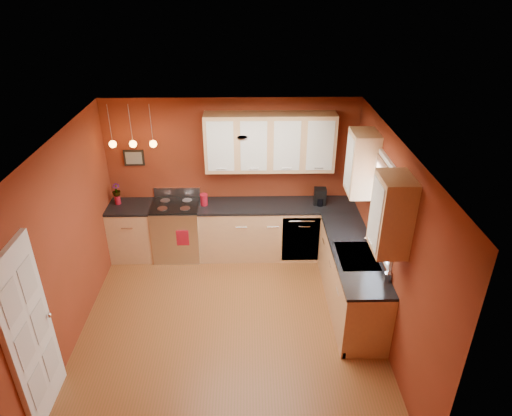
{
  "coord_description": "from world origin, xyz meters",
  "views": [
    {
      "loc": [
        0.26,
        -4.72,
        4.34
      ],
      "look_at": [
        0.37,
        1.0,
        1.3
      ],
      "focal_mm": 32.0,
      "sensor_mm": 36.0,
      "label": 1
    }
  ],
  "objects_px": {
    "sink": "(357,257)",
    "red_canister": "(204,200)",
    "coffee_maker": "(320,197)",
    "gas_range": "(177,230)",
    "soap_pump": "(388,275)"
  },
  "relations": [
    {
      "from": "soap_pump",
      "to": "sink",
      "type": "bearing_deg",
      "value": 114.26
    },
    {
      "from": "soap_pump",
      "to": "red_canister",
      "type": "bearing_deg",
      "value": 139.48
    },
    {
      "from": "sink",
      "to": "coffee_maker",
      "type": "xyz_separation_m",
      "value": [
        -0.29,
        1.49,
        0.15
      ]
    },
    {
      "from": "sink",
      "to": "red_canister",
      "type": "relative_size",
      "value": 3.73
    },
    {
      "from": "red_canister",
      "to": "coffee_maker",
      "type": "distance_m",
      "value": 1.86
    },
    {
      "from": "gas_range",
      "to": "coffee_maker",
      "type": "xyz_separation_m",
      "value": [
        2.33,
        -0.01,
        0.59
      ]
    },
    {
      "from": "soap_pump",
      "to": "gas_range",
      "type": "bearing_deg",
      "value": 144.45
    },
    {
      "from": "sink",
      "to": "soap_pump",
      "type": "height_order",
      "value": "sink"
    },
    {
      "from": "sink",
      "to": "red_canister",
      "type": "xyz_separation_m",
      "value": [
        -2.15,
        1.5,
        0.12
      ]
    },
    {
      "from": "soap_pump",
      "to": "coffee_maker",
      "type": "bearing_deg",
      "value": 104.7
    },
    {
      "from": "red_canister",
      "to": "coffee_maker",
      "type": "height_order",
      "value": "coffee_maker"
    },
    {
      "from": "coffee_maker",
      "to": "soap_pump",
      "type": "height_order",
      "value": "coffee_maker"
    },
    {
      "from": "gas_range",
      "to": "soap_pump",
      "type": "bearing_deg",
      "value": -35.55
    },
    {
      "from": "gas_range",
      "to": "red_canister",
      "type": "xyz_separation_m",
      "value": [
        0.47,
        0.0,
        0.55
      ]
    },
    {
      "from": "red_canister",
      "to": "soap_pump",
      "type": "xyz_separation_m",
      "value": [
        2.4,
        -2.05,
        -0.01
      ]
    }
  ]
}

